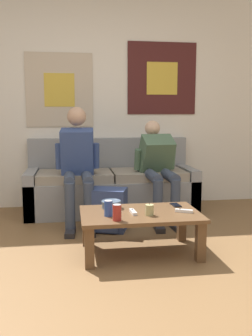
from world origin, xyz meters
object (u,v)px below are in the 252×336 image
at_px(drink_can_blue, 108,208).
at_px(drink_can_red, 117,213).
at_px(backpack, 108,211).
at_px(cell_phone, 176,205).
at_px(person_seated_adult, 78,161).
at_px(game_controller_near_right, 133,212).
at_px(person_seated_teen, 158,165).
at_px(pillar_candle, 149,210).
at_px(couch, 111,187).
at_px(game_controller_near_left, 184,211).
at_px(coffee_table, 140,219).
at_px(ceramic_bowl, 111,204).

distance_m(drink_can_blue, drink_can_red, 0.14).
relative_size(backpack, cell_phone, 2.97).
distance_m(person_seated_adult, game_controller_near_right, 1.13).
distance_m(drink_can_blue, cell_phone, 0.67).
bearing_deg(cell_phone, person_seated_teen, 87.33).
relative_size(backpack, pillar_candle, 4.24).
xyz_separation_m(couch, game_controller_near_left, (0.44, -1.43, 0.07)).
bearing_deg(coffee_table, backpack, 107.30).
height_order(person_seated_teen, game_controller_near_right, person_seated_teen).
bearing_deg(couch, person_seated_teen, -37.30).
bearing_deg(drink_can_blue, ceramic_bowl, 78.48).
bearing_deg(person_seated_adult, person_seated_teen, 2.48).
bearing_deg(game_controller_near_right, drink_can_blue, -167.39).
bearing_deg(backpack, person_seated_adult, 128.92).
bearing_deg(ceramic_bowl, cell_phone, 0.72).
bearing_deg(ceramic_bowl, person_seated_adult, 107.73).
bearing_deg(person_seated_teen, couch, 142.70).
xyz_separation_m(coffee_table, person_seated_teen, (0.39, 1.02, 0.30)).
distance_m(pillar_candle, game_controller_near_right, 0.14).
bearing_deg(game_controller_near_left, drink_can_blue, -178.08).
bearing_deg(person_seated_adult, drink_can_blue, -78.64).
bearing_deg(game_controller_near_right, person_seated_adult, 112.39).
distance_m(couch, game_controller_near_right, 1.41).
distance_m(person_seated_adult, ceramic_bowl, 0.90).
bearing_deg(drink_can_red, couch, 85.40).
xyz_separation_m(couch, drink_can_blue, (-0.18, -1.45, 0.12)).
bearing_deg(coffee_table, drink_can_blue, -165.04).
xyz_separation_m(person_seated_adult, backpack, (0.28, -0.35, -0.46)).
bearing_deg(game_controller_near_left, person_seated_adult, 128.81).
height_order(person_seated_teen, backpack, person_seated_teen).
height_order(pillar_candle, drink_can_red, drink_can_red).
relative_size(coffee_table, game_controller_near_left, 6.72).
bearing_deg(person_seated_teen, ceramic_bowl, -125.37).
relative_size(ceramic_bowl, cell_phone, 1.21).
distance_m(ceramic_bowl, cell_phone, 0.57).
bearing_deg(cell_phone, couch, 109.83).
height_order(coffee_table, game_controller_near_left, game_controller_near_left).
height_order(backpack, game_controller_near_left, backpack).
distance_m(drink_can_red, game_controller_near_right, 0.24).
distance_m(couch, coffee_table, 1.39).
bearing_deg(person_seated_adult, coffee_table, -64.02).
distance_m(person_seated_teen, game_controller_near_right, 1.16).
bearing_deg(drink_can_red, cell_phone, 34.11).
bearing_deg(drink_can_blue, drink_can_red, -69.17).
relative_size(couch, drink_can_blue, 15.60).
bearing_deg(game_controller_near_right, game_controller_near_left, -3.42).
distance_m(person_seated_teen, ceramic_bowl, 1.07).
relative_size(person_seated_teen, game_controller_near_left, 7.38).
bearing_deg(game_controller_near_right, couch, 90.99).
relative_size(coffee_table, person_seated_teen, 0.91).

